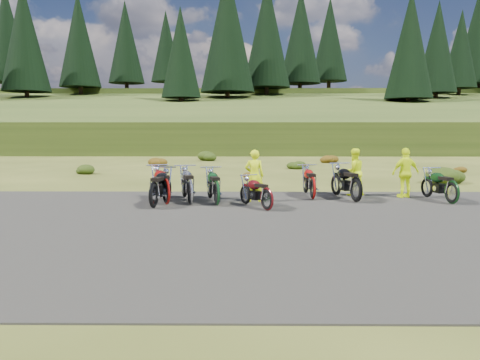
{
  "coord_description": "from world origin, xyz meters",
  "views": [
    {
      "loc": [
        -0.6,
        -13.39,
        2.35
      ],
      "look_at": [
        -0.72,
        1.2,
        0.77
      ],
      "focal_mm": 35.0,
      "sensor_mm": 36.0,
      "label": 1
    }
  ],
  "objects_px": {
    "motorcycle_0": "(154,209)",
    "motorcycle_3": "(191,205)",
    "motorcycle_7": "(451,205)",
    "person_middle": "(254,177)"
  },
  "relations": [
    {
      "from": "motorcycle_7",
      "to": "person_middle",
      "type": "bearing_deg",
      "value": 75.68
    },
    {
      "from": "motorcycle_0",
      "to": "motorcycle_3",
      "type": "relative_size",
      "value": 1.0
    },
    {
      "from": "motorcycle_7",
      "to": "person_middle",
      "type": "distance_m",
      "value": 6.24
    },
    {
      "from": "motorcycle_0",
      "to": "motorcycle_3",
      "type": "height_order",
      "value": "same"
    },
    {
      "from": "motorcycle_0",
      "to": "motorcycle_3",
      "type": "bearing_deg",
      "value": -48.83
    },
    {
      "from": "motorcycle_3",
      "to": "person_middle",
      "type": "relative_size",
      "value": 1.33
    },
    {
      "from": "motorcycle_7",
      "to": "person_middle",
      "type": "relative_size",
      "value": 1.23
    },
    {
      "from": "motorcycle_0",
      "to": "motorcycle_7",
      "type": "relative_size",
      "value": 1.08
    },
    {
      "from": "motorcycle_7",
      "to": "person_middle",
      "type": "xyz_separation_m",
      "value": [
        -6.17,
        0.41,
        0.84
      ]
    },
    {
      "from": "motorcycle_0",
      "to": "person_middle",
      "type": "xyz_separation_m",
      "value": [
        3.01,
        1.28,
        0.84
      ]
    }
  ]
}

